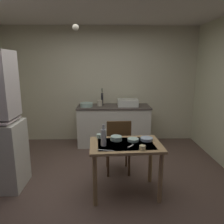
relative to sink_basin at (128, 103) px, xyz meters
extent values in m
plane|color=brown|center=(-0.59, -1.76, -0.96)|extent=(5.36, 5.36, 0.00)
cube|color=beige|center=(-0.59, 0.37, 0.35)|extent=(4.46, 0.10, 2.61)
cube|color=silver|center=(-0.31, 0.00, -0.53)|extent=(1.56, 0.60, 0.85)
cube|color=#4E453F|center=(-0.31, 0.00, -0.09)|extent=(1.59, 0.63, 0.03)
sphere|color=#2D2823|center=(-0.54, -0.31, -0.49)|extent=(0.02, 0.02, 0.02)
cube|color=white|center=(0.00, 0.00, 0.00)|extent=(0.44, 0.34, 0.15)
cube|color=black|center=(0.00, 0.00, 0.07)|extent=(0.38, 0.28, 0.01)
cylinder|color=#232328|center=(-0.56, 0.05, 0.06)|extent=(0.05, 0.05, 0.28)
cylinder|color=#232328|center=(-0.56, -0.02, 0.16)|extent=(0.03, 0.12, 0.03)
cylinder|color=#252D1C|center=(-0.56, 0.11, 0.25)|extent=(0.02, 0.16, 0.12)
cylinder|color=#ADD1C1|center=(-0.90, -0.05, -0.04)|extent=(0.27, 0.27, 0.08)
cylinder|color=beige|center=(-0.62, 0.02, -0.01)|extent=(0.12, 0.12, 0.13)
cube|color=tan|center=(-0.20, -1.92, -0.24)|extent=(1.00, 0.69, 0.04)
cube|color=silver|center=(-0.20, -1.92, -0.22)|extent=(0.78, 0.54, 0.00)
cylinder|color=#A78553|center=(-0.61, -2.21, -0.61)|extent=(0.06, 0.06, 0.70)
cylinder|color=tan|center=(0.23, -2.16, -0.61)|extent=(0.06, 0.06, 0.70)
cylinder|color=#A68851|center=(-0.64, -1.68, -0.61)|extent=(0.06, 0.06, 0.70)
cylinder|color=tan|center=(0.21, -1.64, -0.61)|extent=(0.06, 0.06, 0.70)
cube|color=#50361F|center=(-0.28, -1.30, -0.53)|extent=(0.42, 0.42, 0.03)
cube|color=#4F351B|center=(-0.27, -1.48, -0.27)|extent=(0.38, 0.04, 0.49)
cylinder|color=#50361F|center=(-0.12, -1.12, -0.75)|extent=(0.04, 0.04, 0.41)
cylinder|color=#50361F|center=(-0.46, -1.14, -0.75)|extent=(0.04, 0.04, 0.41)
cylinder|color=#50361F|center=(-0.10, -1.46, -0.75)|extent=(0.04, 0.04, 0.41)
cylinder|color=#50361F|center=(-0.44, -1.48, -0.75)|extent=(0.04, 0.04, 0.41)
cylinder|color=#ADD1C1|center=(-0.33, -1.78, -0.19)|extent=(0.16, 0.16, 0.06)
cylinder|color=#ADD1C1|center=(-0.09, -1.82, -0.20)|extent=(0.16, 0.16, 0.04)
cylinder|color=#9EB2C6|center=(0.10, -1.80, -0.20)|extent=(0.18, 0.18, 0.04)
cylinder|color=beige|center=(-0.01, -2.15, -0.19)|extent=(0.08, 0.08, 0.06)
cylinder|color=#ADD1C1|center=(-0.57, -1.68, -0.19)|extent=(0.08, 0.08, 0.06)
cylinder|color=#B7BCC1|center=(-0.50, -1.99, -0.11)|extent=(0.07, 0.07, 0.22)
cylinder|color=#B7BCC1|center=(-0.50, -1.99, 0.04)|extent=(0.03, 0.03, 0.07)
cube|color=silver|center=(-0.47, -2.15, -0.22)|extent=(0.21, 0.06, 0.00)
cube|color=beige|center=(-0.14, -2.02, -0.22)|extent=(0.09, 0.11, 0.00)
sphere|color=#F9EFCC|center=(-0.84, -1.84, 1.28)|extent=(0.08, 0.08, 0.08)
camera|label=1|loc=(-0.45, -4.71, 0.85)|focal=34.96mm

